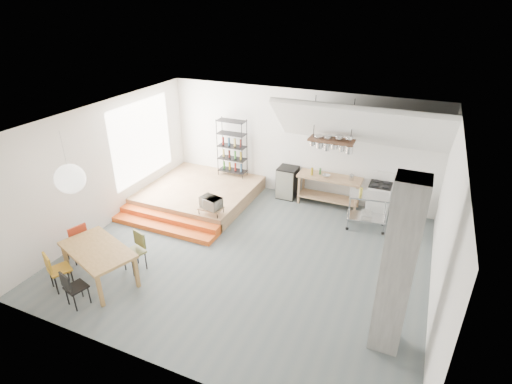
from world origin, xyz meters
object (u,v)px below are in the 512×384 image
at_px(stove, 379,199).
at_px(mini_fridge, 287,182).
at_px(dining_table, 98,252).
at_px(rolling_cart, 368,207).

xyz_separation_m(stove, mini_fridge, (-2.67, 0.04, -0.01)).
height_order(dining_table, mini_fridge, mini_fridge).
distance_m(stove, dining_table, 7.26).
xyz_separation_m(stove, rolling_cart, (-0.17, -0.85, 0.14)).
height_order(dining_table, rolling_cart, rolling_cart).
xyz_separation_m(dining_table, mini_fridge, (2.31, 5.33, -0.24)).
relative_size(rolling_cart, mini_fridge, 1.10).
bearing_deg(dining_table, stove, 66.54).
xyz_separation_m(rolling_cart, mini_fridge, (-2.49, 0.89, -0.15)).
bearing_deg(mini_fridge, rolling_cart, -19.72).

